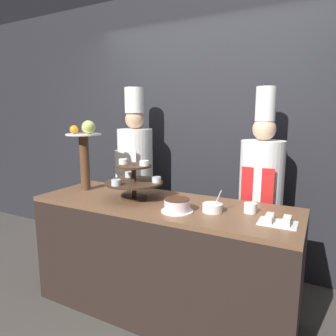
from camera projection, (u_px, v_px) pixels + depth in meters
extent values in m
plane|color=#47423D|center=(139.00, 336.00, 2.13)|extent=(14.00, 14.00, 0.00)
cube|color=#232328|center=(208.00, 130.00, 3.05)|extent=(10.00, 0.06, 2.80)
cube|color=black|center=(162.00, 259.00, 2.36)|extent=(2.02, 0.69, 0.86)
cube|color=brown|center=(162.00, 205.00, 2.28)|extent=(2.02, 0.69, 0.03)
cylinder|color=#3D2819|center=(134.00, 197.00, 2.38)|extent=(0.21, 0.21, 0.02)
cylinder|color=#3D2819|center=(134.00, 182.00, 2.36)|extent=(0.04, 0.04, 0.27)
cylinder|color=#3D2819|center=(134.00, 182.00, 2.36)|extent=(0.46, 0.46, 0.02)
cylinder|color=#3D2819|center=(134.00, 166.00, 2.34)|extent=(0.28, 0.28, 0.02)
cylinder|color=silver|center=(129.00, 174.00, 2.52)|extent=(0.07, 0.07, 0.04)
cylinder|color=beige|center=(129.00, 175.00, 2.53)|extent=(0.06, 0.06, 0.03)
cylinder|color=silver|center=(116.00, 183.00, 2.22)|extent=(0.07, 0.07, 0.04)
cylinder|color=green|center=(116.00, 183.00, 2.22)|extent=(0.06, 0.06, 0.03)
cylinder|color=silver|center=(156.00, 180.00, 2.32)|extent=(0.07, 0.07, 0.04)
cylinder|color=gold|center=(156.00, 180.00, 2.32)|extent=(0.06, 0.06, 0.03)
cylinder|color=white|center=(123.00, 161.00, 2.37)|extent=(0.07, 0.07, 0.04)
cylinder|color=white|center=(144.00, 163.00, 2.29)|extent=(0.07, 0.07, 0.04)
cylinder|color=brown|center=(85.00, 163.00, 2.63)|extent=(0.08, 0.08, 0.48)
cylinder|color=white|center=(83.00, 134.00, 2.59)|extent=(0.30, 0.30, 0.01)
sphere|color=#ADC160|center=(89.00, 127.00, 2.53)|extent=(0.11, 0.11, 0.11)
sphere|color=red|center=(85.00, 129.00, 2.65)|extent=(0.07, 0.07, 0.07)
sphere|color=orange|center=(74.00, 130.00, 2.56)|extent=(0.07, 0.07, 0.07)
cylinder|color=white|center=(177.00, 211.00, 2.06)|extent=(0.22, 0.22, 0.01)
cylinder|color=silver|center=(177.00, 205.00, 2.05)|extent=(0.18, 0.18, 0.08)
cylinder|color=#472819|center=(177.00, 199.00, 2.04)|extent=(0.17, 0.17, 0.01)
cylinder|color=white|center=(250.00, 208.00, 2.03)|extent=(0.09, 0.09, 0.07)
cube|color=white|center=(278.00, 223.00, 1.83)|extent=(0.23, 0.17, 0.01)
cube|color=silver|center=(268.00, 220.00, 1.82)|extent=(0.04, 0.04, 0.04)
cube|color=silver|center=(286.00, 222.00, 1.77)|extent=(0.04, 0.04, 0.04)
cube|color=silver|center=(270.00, 216.00, 1.88)|extent=(0.04, 0.04, 0.04)
cube|color=silver|center=(287.00, 219.00, 1.83)|extent=(0.04, 0.04, 0.04)
cylinder|color=white|center=(212.00, 208.00, 2.05)|extent=(0.14, 0.14, 0.06)
cylinder|color=#BCBCC1|center=(218.00, 198.00, 2.02)|extent=(0.05, 0.01, 0.11)
cube|color=#28282D|center=(136.00, 221.00, 3.20)|extent=(0.27, 0.15, 0.87)
cylinder|color=white|center=(135.00, 155.00, 3.08)|extent=(0.36, 0.36, 0.54)
cube|color=white|center=(126.00, 168.00, 2.95)|extent=(0.25, 0.01, 0.35)
sphere|color=tan|center=(135.00, 119.00, 3.01)|extent=(0.19, 0.19, 0.19)
cylinder|color=white|center=(134.00, 100.00, 2.98)|extent=(0.19, 0.19, 0.25)
cube|color=black|center=(258.00, 247.00, 2.62)|extent=(0.27, 0.15, 0.82)
cylinder|color=white|center=(262.00, 172.00, 2.51)|extent=(0.36, 0.36, 0.53)
cube|color=red|center=(257.00, 189.00, 2.38)|extent=(0.25, 0.01, 0.34)
sphere|color=#DBB28E|center=(264.00, 129.00, 2.45)|extent=(0.19, 0.19, 0.19)
cylinder|color=white|center=(266.00, 104.00, 2.41)|extent=(0.16, 0.16, 0.28)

